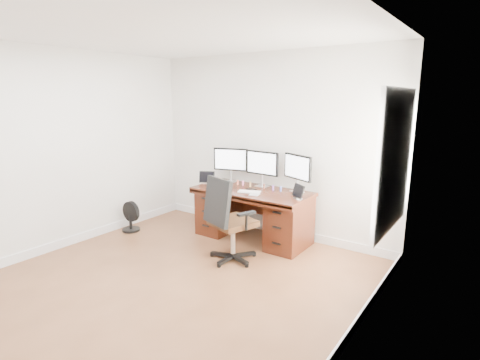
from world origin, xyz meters
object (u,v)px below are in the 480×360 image
Objects in this scene: monitor_center at (262,164)px; floor_fan at (130,217)px; office_chair at (230,234)px; keyboard at (249,192)px; desk at (253,213)px.

floor_fan is at bearing -145.07° from monitor_center.
keyboard is at bearing 120.15° from office_chair.
monitor_center reaches higher than floor_fan.
monitor_center is (-0.00, 0.24, 0.68)m from desk.
floor_fan is 1.51× the size of keyboard.
office_chair is at bearing -76.78° from monitor_center.
office_chair is 1.93m from floor_fan.
monitor_center is at bearing 75.88° from keyboard.
desk is 0.72m from monitor_center.
keyboard is (0.04, -0.17, 0.36)m from desk.
monitor_center reaches higher than desk.
monitor_center is (1.75, 1.06, 0.86)m from floor_fan.
monitor_center is at bearing 118.08° from office_chair.
keyboard reaches higher than floor_fan.
keyboard is at bearing 19.84° from floor_fan.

